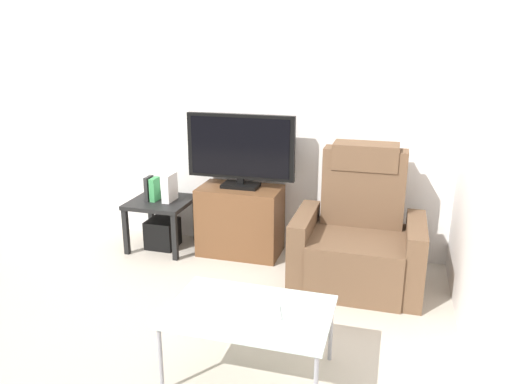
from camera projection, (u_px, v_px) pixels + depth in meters
name	position (u px, v px, depth m)	size (l,w,h in m)	color
ground_plane	(197.00, 295.00, 3.75)	(6.40, 6.40, 0.00)	#B2A899
wall_back	(241.00, 105.00, 4.41)	(6.40, 0.06, 2.60)	silver
wall_side	(490.00, 139.00, 2.87)	(0.06, 4.48, 2.60)	silver
tv_stand	(240.00, 220.00, 4.43)	(0.72, 0.42, 0.61)	brown
television	(240.00, 149.00, 4.26)	(0.95, 0.20, 0.64)	black
recliner_armchair	(359.00, 238.00, 3.87)	(0.98, 0.78, 1.08)	brown
side_table	(161.00, 208.00, 4.54)	(0.54, 0.54, 0.46)	black
subwoofer_box	(163.00, 233.00, 4.61)	(0.26, 0.26, 0.26)	black
book_leftmost	(149.00, 188.00, 4.49)	(0.03, 0.13, 0.22)	#262626
book_middle	(155.00, 189.00, 4.48)	(0.05, 0.13, 0.21)	#388C4C
game_console	(170.00, 187.00, 4.47)	(0.07, 0.20, 0.25)	white
coffee_table	(250.00, 314.00, 2.75)	(0.90, 0.60, 0.42)	#B2C6C1
cell_phone	(274.00, 313.00, 2.70)	(0.07, 0.15, 0.01)	#B7B7BC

